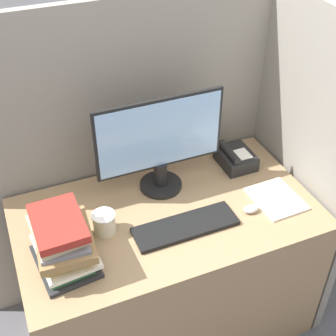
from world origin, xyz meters
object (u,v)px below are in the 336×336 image
keyboard (185,226)px  desk_telephone (235,158)px  monitor (160,144)px  mouse (251,209)px  book_stack (63,242)px  coffee_cup (104,223)px

keyboard → desk_telephone: size_ratio=2.33×
monitor → keyboard: bearing=-91.2°
mouse → book_stack: 0.84m
mouse → book_stack: book_stack is taller
keyboard → coffee_cup: (-0.33, 0.12, 0.04)m
mouse → coffee_cup: 0.66m
monitor → keyboard: monitor is taller
mouse → coffee_cup: size_ratio=0.71×
keyboard → desk_telephone: bearing=37.3°
monitor → book_stack: (-0.53, -0.29, -0.13)m
keyboard → coffee_cup: size_ratio=4.52×
monitor → book_stack: 0.62m
coffee_cup → desk_telephone: desk_telephone is taller
monitor → keyboard: 0.39m
monitor → mouse: (0.31, -0.33, -0.23)m
mouse → book_stack: bearing=177.8°
keyboard → mouse: (0.31, -0.02, 0.01)m
keyboard → coffee_cup: bearing=160.5°
monitor → keyboard: size_ratio=1.32×
book_stack → desk_telephone: bearing=18.1°
keyboard → desk_telephone: (0.42, 0.32, 0.03)m
monitor → mouse: bearing=-46.5°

